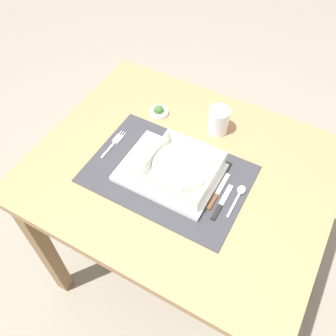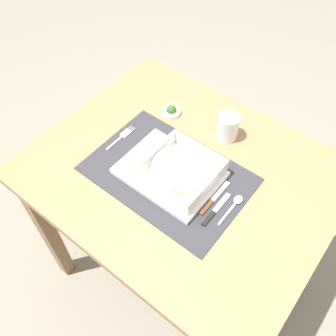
% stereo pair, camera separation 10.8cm
% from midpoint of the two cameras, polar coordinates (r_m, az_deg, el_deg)
% --- Properties ---
extents(ground_plane, '(6.00, 6.00, 0.00)m').
position_cam_midpoint_polar(ground_plane, '(1.77, -0.39, -15.14)').
color(ground_plane, gray).
extents(dining_table, '(0.90, 0.73, 0.75)m').
position_cam_midpoint_polar(dining_table, '(1.21, -0.56, -3.48)').
color(dining_table, '#936D47').
rests_on(dining_table, ground).
extents(placemat, '(0.47, 0.32, 0.00)m').
position_cam_midpoint_polar(placemat, '(1.10, -2.80, -1.09)').
color(placemat, '#2D2D33').
rests_on(placemat, dining_table).
extents(serving_plate, '(0.29, 0.21, 0.02)m').
position_cam_midpoint_polar(serving_plate, '(1.09, -2.53, -0.86)').
color(serving_plate, white).
rests_on(serving_plate, placemat).
extents(porridge_bowl, '(0.20, 0.20, 0.05)m').
position_cam_midpoint_polar(porridge_bowl, '(1.06, -0.77, -0.39)').
color(porridge_bowl, white).
rests_on(porridge_bowl, serving_plate).
extents(fork, '(0.02, 0.13, 0.00)m').
position_cam_midpoint_polar(fork, '(1.19, -10.83, 3.77)').
color(fork, silver).
rests_on(fork, placemat).
extents(spoon, '(0.02, 0.12, 0.01)m').
position_cam_midpoint_polar(spoon, '(1.06, 8.23, -4.07)').
color(spoon, silver).
rests_on(spoon, placemat).
extents(butter_knife, '(0.01, 0.13, 0.01)m').
position_cam_midpoint_polar(butter_knife, '(1.04, 5.28, -5.82)').
color(butter_knife, black).
rests_on(butter_knife, placemat).
extents(bread_knife, '(0.01, 0.14, 0.01)m').
position_cam_midpoint_polar(bread_knife, '(1.06, 4.75, -4.12)').
color(bread_knife, '#59331E').
rests_on(bread_knife, placemat).
extents(drinking_glass, '(0.07, 0.07, 0.09)m').
position_cam_midpoint_polar(drinking_glass, '(1.19, 5.24, 7.02)').
color(drinking_glass, white).
rests_on(drinking_glass, dining_table).
extents(condiment_saucer, '(0.06, 0.06, 0.04)m').
position_cam_midpoint_polar(condiment_saucer, '(1.27, -3.89, 8.63)').
color(condiment_saucer, white).
rests_on(condiment_saucer, dining_table).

